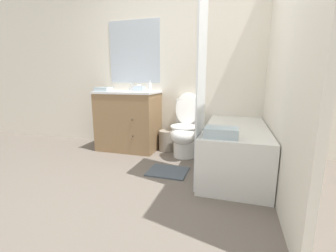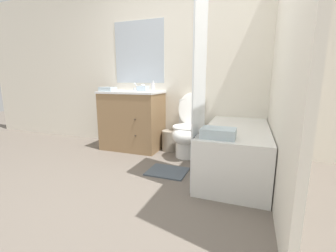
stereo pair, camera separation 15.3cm
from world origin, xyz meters
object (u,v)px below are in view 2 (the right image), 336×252
Objects in this scene: vanity_cabinet at (133,120)px; wastebasket at (170,140)px; bath_towel_folded at (218,133)px; hand_towel_folded at (108,89)px; sink_faucet at (137,88)px; tissue_box at (143,88)px; soap_dispenser at (153,87)px; bath_mat at (167,171)px; bathtub at (236,150)px; toilet at (188,131)px.

vanity_cabinet is 0.65m from wastebasket.
hand_towel_folded is at bearing 154.71° from bath_towel_folded.
sink_faucet is 1.87m from bath_towel_folded.
vanity_cabinet is 2.97× the size of bath_towel_folded.
soap_dispenser reaches higher than tissue_box.
bath_towel_folded is at bearing -38.98° from tissue_box.
sink_faucet is at bearing 140.81° from bath_towel_folded.
hand_towel_folded is at bearing -163.95° from wastebasket.
vanity_cabinet is 0.50m from tissue_box.
bath_mat is (-0.60, 0.28, -0.57)m from bath_towel_folded.
vanity_cabinet is at bearing -175.49° from soap_dispenser.
sink_faucet is 0.46m from hand_towel_folded.
wastebasket is 0.83m from soap_dispenser.
bathtub is 0.64m from bath_towel_folded.
toilet is 0.82m from soap_dispenser.
toilet is (0.89, -0.07, -0.09)m from vanity_cabinet.
soap_dispenser reaches higher than hand_towel_folded.
sink_faucet is at bearing 155.58° from soap_dispenser.
bathtub is at bearing -21.72° from sink_faucet.
sink_faucet is 0.10× the size of bathtub.
bath_mat is (0.83, -0.71, -0.44)m from vanity_cabinet.
vanity_cabinet is 5.77× the size of soap_dispenser.
soap_dispenser is at bearing 4.51° from vanity_cabinet.
sink_faucet reaches higher than bathtub.
wastebasket is at bearing 14.58° from soap_dispenser.
bath_mat is at bearing -159.90° from bathtub.
wastebasket is 1.43m from bath_towel_folded.
tissue_box is 0.51m from hand_towel_folded.
tissue_box is (0.17, 0.03, 0.47)m from vanity_cabinet.
sink_faucet is at bearing 133.17° from bath_mat.
wastebasket is at bearing 8.71° from vanity_cabinet.
sink_faucet is (-0.00, 0.18, 0.47)m from vanity_cabinet.
bath_towel_folded is at bearing -42.86° from soap_dispenser.
soap_dispenser is 1.29m from bath_mat.
bath_mat is (-0.73, -0.27, -0.26)m from bathtub.
vanity_cabinet is 1.18m from bath_mat.
vanity_cabinet is 0.50m from sink_faucet.
sink_faucet is 0.47× the size of wastebasket.
sink_faucet reaches higher than bath_mat.
bath_towel_folded is (1.73, -0.82, -0.34)m from hand_towel_folded.
toilet reaches higher than wastebasket.
bath_towel_folded is (1.43, -1.16, -0.34)m from sink_faucet.
bath_towel_folded is (1.09, -1.01, -0.37)m from soap_dispenser.
tissue_box is (-0.40, -0.05, 0.77)m from wastebasket.
tissue_box is at bearing 22.66° from hand_towel_folded.
vanity_cabinet is at bearing -90.00° from sink_faucet.
soap_dispenser is (0.34, 0.03, 0.50)m from vanity_cabinet.
vanity_cabinet is at bearing -171.29° from wastebasket.
vanity_cabinet is 6.32× the size of sink_faucet.
hand_towel_folded is (-0.30, -0.35, -0.00)m from sink_faucet.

